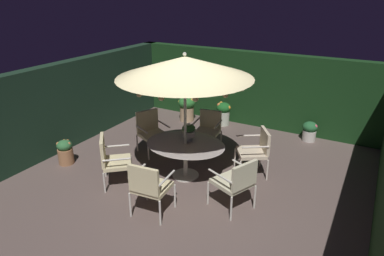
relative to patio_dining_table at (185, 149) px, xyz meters
name	(u,v)px	position (x,y,z in m)	size (l,w,h in m)	color
ground_plane	(185,186)	(0.18, -0.35, -0.62)	(7.17, 7.96, 0.02)	brown
hedge_backdrop_rear	(254,89)	(0.18, 3.48, 0.40)	(7.17, 0.30, 2.03)	#163617
hedge_backdrop_left	(55,109)	(-3.26, -0.35, 0.40)	(0.30, 7.96, 2.03)	#193020
patio_dining_table	(185,149)	(0.00, 0.00, 0.00)	(1.63, 1.32, 0.73)	silver
patio_umbrella	(185,67)	(0.00, 0.00, 1.64)	(2.55, 2.55, 2.53)	silver
centerpiece_planter	(189,131)	(-0.01, 0.16, 0.33)	(0.26, 0.26, 0.37)	silver
patio_chair_north	(111,158)	(-1.10, -0.95, -0.05)	(0.83, 0.84, 1.00)	silver
patio_chair_northeast	(149,185)	(0.14, -1.44, -0.02)	(0.65, 0.63, 1.00)	silver
patio_chair_east	(236,180)	(1.33, -0.57, -0.04)	(0.80, 0.79, 0.96)	silver
patio_chair_southeast	(256,148)	(1.21, 0.79, -0.04)	(0.81, 0.81, 0.96)	beige
patio_chair_south	(208,128)	(-0.21, 1.43, -0.09)	(0.66, 0.69, 0.90)	beige
patio_chair_southwest	(151,129)	(-1.30, 0.64, -0.07)	(0.79, 0.80, 0.96)	silver
potted_plant_right_near	(223,112)	(-0.52, 3.01, -0.25)	(0.41, 0.40, 0.64)	beige
potted_plant_back_left	(310,131)	(1.83, 3.05, -0.34)	(0.37, 0.37, 0.50)	beige
potted_plant_back_right	(187,107)	(-1.57, 2.79, -0.21)	(0.49, 0.49, 0.72)	tan
potted_plant_left_far	(65,152)	(-2.57, -0.80, -0.33)	(0.33, 0.33, 0.55)	#A26E48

